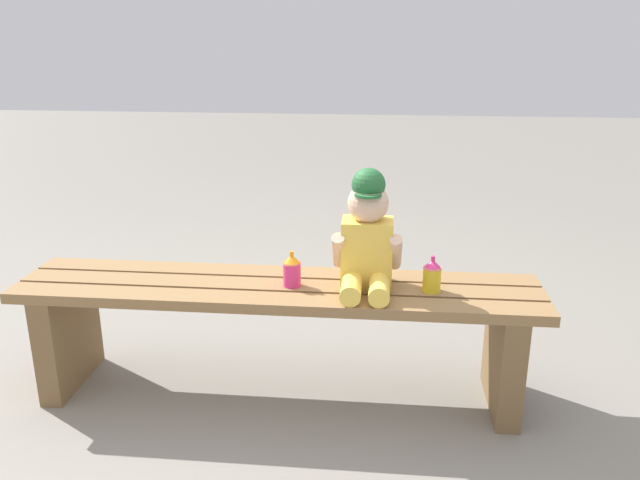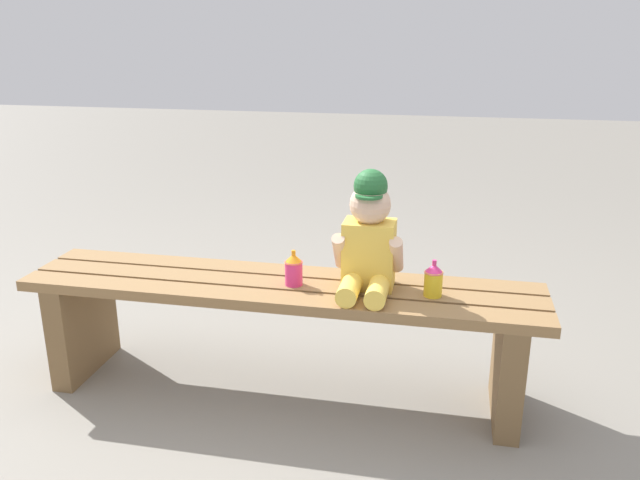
{
  "view_description": "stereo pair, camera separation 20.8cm",
  "coord_description": "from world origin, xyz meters",
  "px_view_note": "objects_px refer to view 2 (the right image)",
  "views": [
    {
      "loc": [
        0.35,
        -2.02,
        1.26
      ],
      "look_at": [
        0.15,
        -0.05,
        0.61
      ],
      "focal_mm": 36.04,
      "sensor_mm": 36.0,
      "label": 1
    },
    {
      "loc": [
        0.55,
        -1.99,
        1.26
      ],
      "look_at": [
        0.15,
        -0.05,
        0.61
      ],
      "focal_mm": 36.04,
      "sensor_mm": 36.0,
      "label": 2
    }
  ],
  "objects_px": {
    "park_bench": "(281,316)",
    "sippy_cup_left": "(294,269)",
    "child_figure": "(369,238)",
    "sippy_cup_right": "(433,279)"
  },
  "relations": [
    {
      "from": "child_figure",
      "to": "sippy_cup_right",
      "type": "bearing_deg",
      "value": -5.45
    },
    {
      "from": "child_figure",
      "to": "sippy_cup_left",
      "type": "relative_size",
      "value": 3.26
    },
    {
      "from": "sippy_cup_right",
      "to": "park_bench",
      "type": "bearing_deg",
      "value": 178.72
    },
    {
      "from": "child_figure",
      "to": "sippy_cup_left",
      "type": "xyz_separation_m",
      "value": [
        -0.25,
        -0.02,
        -0.12
      ]
    },
    {
      "from": "park_bench",
      "to": "sippy_cup_left",
      "type": "height_order",
      "value": "sippy_cup_left"
    },
    {
      "from": "child_figure",
      "to": "sippy_cup_left",
      "type": "distance_m",
      "value": 0.28
    },
    {
      "from": "park_bench",
      "to": "sippy_cup_left",
      "type": "xyz_separation_m",
      "value": [
        0.05,
        -0.01,
        0.19
      ]
    },
    {
      "from": "park_bench",
      "to": "sippy_cup_left",
      "type": "bearing_deg",
      "value": -12.61
    },
    {
      "from": "sippy_cup_left",
      "to": "park_bench",
      "type": "bearing_deg",
      "value": 167.39
    },
    {
      "from": "park_bench",
      "to": "sippy_cup_right",
      "type": "relative_size",
      "value": 14.51
    }
  ]
}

